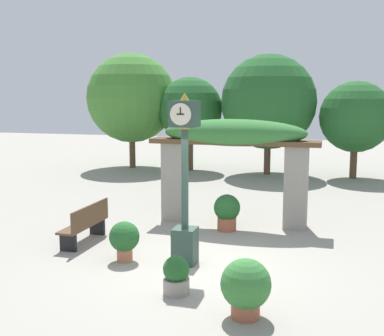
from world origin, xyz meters
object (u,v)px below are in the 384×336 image
object	(u,v)px
potted_plant_far_left	(227,211)
park_bench	(86,224)
potted_plant_near_left	(176,275)
potted_plant_far_right	(124,238)
potted_plant_near_right	(246,286)
pedestal_clock	(185,182)

from	to	relation	value
potted_plant_far_left	park_bench	size ratio (longest dim) A/B	0.54
potted_plant_far_left	park_bench	world-z (taller)	potted_plant_far_left
potted_plant_near_left	potted_plant_far_right	bearing A→B (deg)	140.17
potted_plant_far_right	park_bench	xyz separation A→B (m)	(-1.35, 0.89, -0.03)
potted_plant_near_left	potted_plant_far_right	world-z (taller)	potted_plant_far_right
potted_plant_near_left	potted_plant_near_right	bearing A→B (deg)	-23.90
pedestal_clock	potted_plant_near_left	bearing A→B (deg)	-78.69
potted_plant_near_left	park_bench	size ratio (longest dim) A/B	0.39
park_bench	potted_plant_far_right	bearing A→B (deg)	56.54
potted_plant_near_right	potted_plant_far_left	size ratio (longest dim) A/B	1.00
potted_plant_near_right	potted_plant_far_left	distance (m)	4.81
potted_plant_near_left	park_bench	world-z (taller)	park_bench
potted_plant_near_right	park_bench	size ratio (longest dim) A/B	0.54
potted_plant_far_left	potted_plant_far_right	xyz separation A→B (m)	(-1.51, -2.80, -0.03)
potted_plant_far_right	park_bench	size ratio (longest dim) A/B	0.49
pedestal_clock	potted_plant_far_left	distance (m)	2.87
pedestal_clock	potted_plant_far_right	distance (m)	1.71
potted_plant_far_right	potted_plant_near_left	bearing A→B (deg)	-39.83
pedestal_clock	potted_plant_far_left	xyz separation A→B (m)	(0.29, 2.61, -1.16)
potted_plant_far_right	park_bench	bearing A→B (deg)	146.54
pedestal_clock	park_bench	world-z (taller)	pedestal_clock
potted_plant_far_left	potted_plant_near_left	bearing A→B (deg)	-90.01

